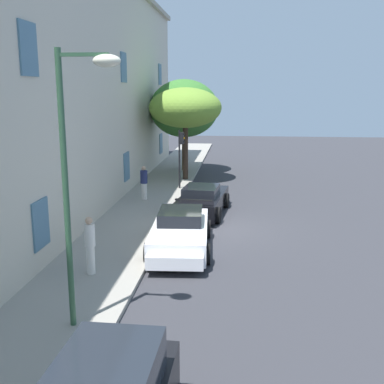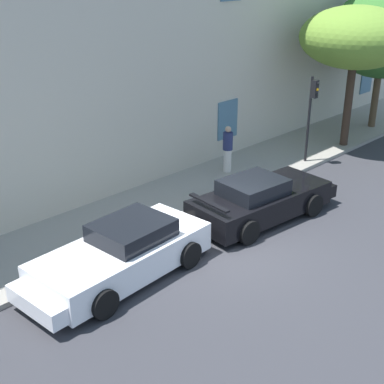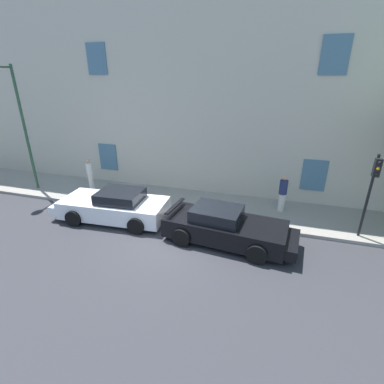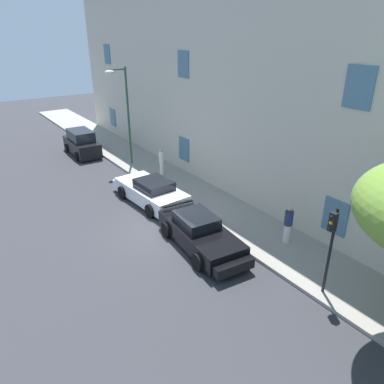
{
  "view_description": "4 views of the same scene",
  "coord_description": "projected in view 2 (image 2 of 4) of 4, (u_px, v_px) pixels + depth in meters",
  "views": [
    {
      "loc": [
        -18.78,
        -0.99,
        5.6
      ],
      "look_at": [
        -0.05,
        0.91,
        1.5
      ],
      "focal_mm": 43.94,
      "sensor_mm": 36.0,
      "label": 1
    },
    {
      "loc": [
        -9.89,
        -8.33,
        7.33
      ],
      "look_at": [
        0.4,
        1.86,
        1.05
      ],
      "focal_mm": 50.13,
      "sensor_mm": 36.0,
      "label": 2
    },
    {
      "loc": [
        3.65,
        -8.77,
        6.02
      ],
      "look_at": [
        0.55,
        1.56,
        1.52
      ],
      "focal_mm": 26.49,
      "sensor_mm": 36.0,
      "label": 3
    },
    {
      "loc": [
        12.82,
        -7.28,
        8.61
      ],
      "look_at": [
        -0.18,
        1.85,
        1.4
      ],
      "focal_mm": 33.76,
      "sensor_mm": 36.0,
      "label": 4
    }
  ],
  "objects": [
    {
      "name": "tree_midblock",
      "position": [
        384.0,
        33.0,
        23.53
      ],
      "size": [
        4.66,
        4.66,
        6.18
      ],
      "color": "brown",
      "rests_on": "sidewalk"
    },
    {
      "name": "tree_near_kerb",
      "position": [
        356.0,
        38.0,
        20.97
      ],
      "size": [
        4.42,
        4.42,
        5.62
      ],
      "color": "#38281E",
      "rests_on": "sidewalk"
    },
    {
      "name": "ground_plane",
      "position": [
        230.0,
        250.0,
        14.74
      ],
      "size": [
        80.0,
        80.0,
        0.0
      ],
      "primitive_type": "plane",
      "color": "#333338"
    },
    {
      "name": "sportscar_yellow_flank",
      "position": [
        264.0,
        199.0,
        16.4
      ],
      "size": [
        5.11,
        2.41,
        1.37
      ],
      "color": "black",
      "rests_on": "ground"
    },
    {
      "name": "sportscar_red_lead",
      "position": [
        117.0,
        257.0,
        13.17
      ],
      "size": [
        5.11,
        2.37,
        1.38
      ],
      "color": "white",
      "rests_on": "ground"
    },
    {
      "name": "building_facade",
      "position": [
        65.0,
        16.0,
        17.13
      ],
      "size": [
        41.52,
        4.88,
        11.36
      ],
      "color": "beige",
      "rests_on": "ground"
    },
    {
      "name": "sidewalk",
      "position": [
        148.0,
        210.0,
        16.94
      ],
      "size": [
        60.0,
        3.15,
        0.14
      ],
      "primitive_type": "cube",
      "color": "gray",
      "rests_on": "ground"
    },
    {
      "name": "pedestrian_admiring",
      "position": [
        228.0,
        149.0,
        19.51
      ],
      "size": [
        0.49,
        0.49,
        1.72
      ],
      "color": "silver",
      "rests_on": "sidewalk"
    },
    {
      "name": "traffic_light",
      "position": [
        312.0,
        104.0,
        19.91
      ],
      "size": [
        0.22,
        0.36,
        3.29
      ],
      "color": "black",
      "rests_on": "sidewalk"
    }
  ]
}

